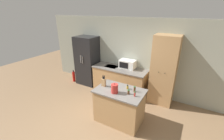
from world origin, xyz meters
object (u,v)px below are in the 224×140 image
knife_block (104,82)px  fire_extinguisher (74,76)px  refrigerator (87,61)px  spice_bottle_short_red (129,92)px  microwave (128,64)px  spice_bottle_tall_dark (128,87)px  spice_bottle_green_herb (135,89)px  pantry_cabinet (164,71)px  kettle (115,89)px  spice_bottle_amber_oil (135,94)px

knife_block → fire_extinguisher: size_ratio=0.64×
refrigerator → fire_extinguisher: (-0.61, -0.21, -0.73)m
refrigerator → spice_bottle_short_red: bearing=-31.2°
microwave → spice_bottle_short_red: 1.75m
spice_bottle_tall_dark → fire_extinguisher: spice_bottle_tall_dark is taller
spice_bottle_green_herb → fire_extinguisher: (-3.09, 1.06, -0.77)m
pantry_cabinet → microwave: (-1.23, 0.07, -0.02)m
microwave → spice_bottle_green_herb: (0.82, -1.40, -0.08)m
pantry_cabinet → knife_block: (-1.23, -1.46, -0.05)m
pantry_cabinet → spice_bottle_short_red: bearing=-107.9°
pantry_cabinet → microwave: 1.23m
spice_bottle_tall_dark → spice_bottle_short_red: 0.25m
knife_block → spice_bottle_short_red: 0.74m
microwave → fire_extinguisher: (-2.27, -0.34, -0.85)m
spice_bottle_short_red → kettle: bearing=-161.1°
pantry_cabinet → knife_block: 1.91m
refrigerator → spice_bottle_amber_oil: size_ratio=15.53×
knife_block → spice_bottle_short_red: size_ratio=2.84×
microwave → pantry_cabinet: bearing=-3.1°
kettle → fire_extinguisher: size_ratio=0.51×
refrigerator → spice_bottle_green_herb: (2.49, -1.27, 0.05)m
spice_bottle_short_red → spice_bottle_amber_oil: 0.17m
knife_block → pantry_cabinet: bearing=50.0°
fire_extinguisher → spice_bottle_amber_oil: bearing=-21.6°
refrigerator → spice_bottle_green_herb: 2.79m
spice_bottle_short_red → spice_bottle_green_herb: spice_bottle_green_herb is taller
spice_bottle_tall_dark → spice_bottle_amber_oil: (0.29, -0.24, 0.01)m
spice_bottle_short_red → microwave: bearing=115.1°
microwave → spice_bottle_green_herb: size_ratio=3.65×
spice_bottle_amber_oil → kettle: bearing=-169.5°
spice_bottle_tall_dark → spice_bottle_amber_oil: bearing=-39.2°
kettle → fire_extinguisher: kettle is taller
pantry_cabinet → knife_block: size_ratio=6.86×
knife_block → spice_bottle_short_red: (0.74, -0.05, -0.06)m
spice_bottle_short_red → kettle: kettle is taller
microwave → spice_bottle_short_red: (0.74, -1.58, -0.09)m
kettle → spice_bottle_green_herb: bearing=35.7°
refrigerator → microwave: (1.67, 0.12, 0.12)m
spice_bottle_green_herb → microwave: bearing=120.5°
microwave → fire_extinguisher: bearing=-171.5°
spice_bottle_short_red → spice_bottle_tall_dark: bearing=119.7°
spice_bottle_amber_oil → kettle: 0.50m
knife_block → spice_bottle_amber_oil: knife_block is taller
spice_bottle_short_red → spice_bottle_green_herb: (0.08, 0.18, 0.02)m
microwave → spice_bottle_tall_dark: bearing=-65.7°
knife_block → spice_bottle_tall_dark: 0.64m
refrigerator → knife_block: bearing=-40.2°
kettle → knife_block: bearing=159.0°
microwave → kettle: bearing=-76.2°
refrigerator → pantry_cabinet: bearing=1.1°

